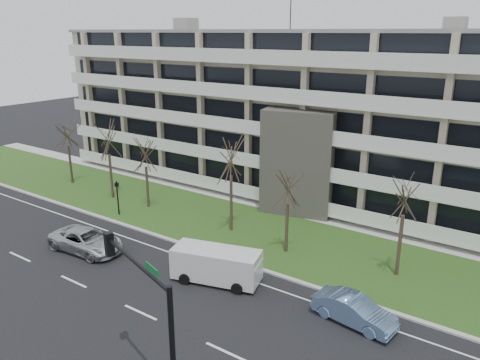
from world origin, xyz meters
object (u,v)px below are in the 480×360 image
Objects in this scene: pedestrian_signal at (117,194)px; silver_pickup at (86,240)px; white_van at (217,263)px; traffic_signal at (148,314)px; blue_sedan at (354,310)px.

silver_pickup is at bearing -74.49° from pedestrian_signal.
silver_pickup is 0.98× the size of white_van.
silver_pickup is 1.89× the size of pedestrian_signal.
silver_pickup is 0.85× the size of traffic_signal.
white_van reaches higher than blue_sedan.
pedestrian_signal is (-17.76, 13.78, -2.47)m from traffic_signal.
blue_sedan is at bearing -22.57° from pedestrian_signal.
silver_pickup is 10.57m from white_van.
white_van is at bearing 130.52° from traffic_signal.
traffic_signal reaches higher than silver_pickup.
pedestrian_signal reaches higher than silver_pickup.
pedestrian_signal is at bearing 160.36° from traffic_signal.
blue_sedan is 8.80m from white_van.
silver_pickup is at bearing 169.71° from traffic_signal.
blue_sedan is 0.68× the size of traffic_signal.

